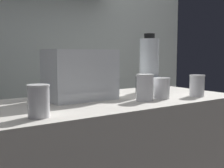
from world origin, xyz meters
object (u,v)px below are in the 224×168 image
object	(u,v)px
juice_cup_orange_middle	(162,90)
juice_cup_pomegranate_right	(197,87)
blender_pitcher	(149,70)
juice_cup_mango_far_left	(39,102)
carrot_display_bin	(81,84)
juice_cup_pomegranate_left	(145,89)

from	to	relation	value
juice_cup_orange_middle	juice_cup_pomegranate_right	world-z (taller)	juice_cup_pomegranate_right
blender_pitcher	juice_cup_mango_far_left	size ratio (longest dim) A/B	2.87
juice_cup_orange_middle	blender_pitcher	bearing A→B (deg)	66.83
carrot_display_bin	juice_cup_orange_middle	size ratio (longest dim) A/B	3.17
juice_cup_pomegranate_left	juice_cup_pomegranate_right	size ratio (longest dim) A/B	1.13
blender_pitcher	juice_cup_pomegranate_right	bearing A→B (deg)	-60.69
carrot_display_bin	juice_cup_pomegranate_right	world-z (taller)	carrot_display_bin
juice_cup_mango_far_left	juice_cup_pomegranate_left	world-z (taller)	juice_cup_pomegranate_left
carrot_display_bin	blender_pitcher	xyz separation A→B (m)	(0.45, -0.02, 0.06)
juice_cup_pomegranate_left	juice_cup_pomegranate_right	bearing A→B (deg)	-8.55
blender_pitcher	juice_cup_mango_far_left	bearing A→B (deg)	-161.53
carrot_display_bin	juice_cup_pomegranate_left	distance (m)	0.33
juice_cup_orange_middle	juice_cup_pomegranate_right	bearing A→B (deg)	-13.72
carrot_display_bin	juice_cup_orange_middle	world-z (taller)	carrot_display_bin
juice_cup_orange_middle	juice_cup_pomegranate_right	xyz separation A→B (m)	(0.22, -0.05, 0.00)
blender_pitcher	juice_cup_pomegranate_left	world-z (taller)	blender_pitcher
juice_cup_pomegranate_left	juice_cup_orange_middle	distance (m)	0.12
carrot_display_bin	juice_cup_pomegranate_left	bearing A→B (deg)	-41.76
juice_cup_mango_far_left	juice_cup_pomegranate_right	size ratio (longest dim) A/B	1.04
juice_cup_mango_far_left	juice_cup_pomegranate_right	bearing A→B (deg)	1.06
juice_cup_mango_far_left	blender_pitcher	bearing A→B (deg)	18.47
juice_cup_pomegranate_left	juice_cup_orange_middle	world-z (taller)	juice_cup_pomegranate_left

